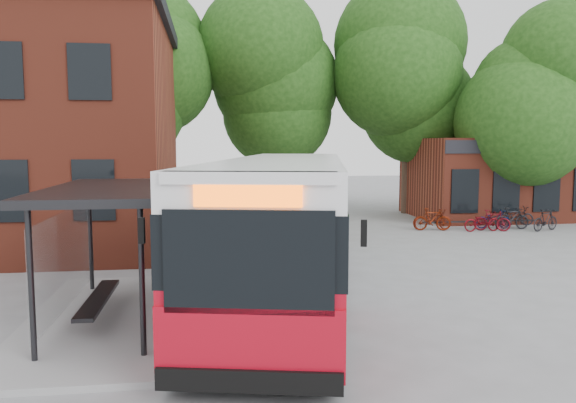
{
  "coord_description": "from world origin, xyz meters",
  "views": [
    {
      "loc": [
        -2.41,
        -12.98,
        3.77
      ],
      "look_at": [
        -0.09,
        3.82,
        2.0
      ],
      "focal_mm": 35.0,
      "sensor_mm": 36.0,
      "label": 1
    }
  ],
  "objects": [
    {
      "name": "ground",
      "position": [
        0.0,
        0.0,
        0.0
      ],
      "size": [
        100.0,
        100.0,
        0.0
      ],
      "primitive_type": "plane",
      "color": "slate"
    },
    {
      "name": "shop_row",
      "position": [
        15.0,
        14.0,
        2.0
      ],
      "size": [
        14.0,
        6.2,
        4.0
      ],
      "primitive_type": null,
      "color": "maroon",
      "rests_on": "ground"
    },
    {
      "name": "bus_shelter",
      "position": [
        -4.5,
        -1.0,
        1.45
      ],
      "size": [
        3.6,
        7.0,
        2.9
      ],
      "primitive_type": null,
      "color": "black",
      "rests_on": "ground"
    },
    {
      "name": "bike_rail",
      "position": [
        9.28,
        10.0,
        0.19
      ],
      "size": [
        5.2,
        0.1,
        0.38
      ],
      "primitive_type": null,
      "color": "black",
      "rests_on": "ground"
    },
    {
      "name": "tree_0",
      "position": [
        -6.0,
        16.0,
        5.5
      ],
      "size": [
        7.92,
        7.92,
        11.0
      ],
      "primitive_type": null,
      "color": "#193D10",
      "rests_on": "ground"
    },
    {
      "name": "tree_1",
      "position": [
        1.0,
        17.0,
        5.2
      ],
      "size": [
        7.92,
        7.92,
        10.4
      ],
      "primitive_type": null,
      "color": "#193D10",
      "rests_on": "ground"
    },
    {
      "name": "tree_2",
      "position": [
        8.0,
        16.0,
        5.5
      ],
      "size": [
        7.92,
        7.92,
        11.0
      ],
      "primitive_type": null,
      "color": "#193D10",
      "rests_on": "ground"
    },
    {
      "name": "tree_3",
      "position": [
        13.0,
        12.0,
        4.64
      ],
      "size": [
        7.04,
        7.04,
        9.28
      ],
      "primitive_type": null,
      "color": "#193D10",
      "rests_on": "ground"
    },
    {
      "name": "city_bus",
      "position": [
        -0.53,
        1.07,
        1.69
      ],
      "size": [
        5.57,
        13.6,
        3.38
      ],
      "primitive_type": null,
      "rotation": [
        0.0,
        0.0,
        -0.21
      ],
      "color": "#AB091A",
      "rests_on": "ground"
    },
    {
      "name": "bicycle_0",
      "position": [
        7.17,
        10.13,
        0.46
      ],
      "size": [
        1.8,
        0.74,
        0.92
      ],
      "primitive_type": "imported",
      "rotation": [
        0.0,
        0.0,
        1.65
      ],
      "color": "#51160C",
      "rests_on": "ground"
    },
    {
      "name": "bicycle_1",
      "position": [
        7.04,
        9.93,
        0.49
      ],
      "size": [
        1.68,
        0.77,
        0.97
      ],
      "primitive_type": "imported",
      "rotation": [
        0.0,
        0.0,
        1.37
      ],
      "color": "#521405",
      "rests_on": "ground"
    },
    {
      "name": "bicycle_2",
      "position": [
        9.07,
        9.4,
        0.44
      ],
      "size": [
        1.7,
        0.71,
        0.87
      ],
      "primitive_type": "imported",
      "rotation": [
        0.0,
        0.0,
        1.65
      ],
      "color": "#5A070E",
      "rests_on": "ground"
    },
    {
      "name": "bicycle_3",
      "position": [
        9.56,
        9.46,
        0.45
      ],
      "size": [
        1.55,
        1.02,
        0.91
      ],
      "primitive_type": "imported",
      "rotation": [
        0.0,
        0.0,
        1.13
      ],
      "color": "#5C0D15",
      "rests_on": "ground"
    },
    {
      "name": "bicycle_4",
      "position": [
        9.99,
        10.19,
        0.41
      ],
      "size": [
        1.59,
        0.65,
        0.81
      ],
      "primitive_type": "imported",
      "rotation": [
        0.0,
        0.0,
        1.5
      ],
      "color": "#051143",
      "rests_on": "ground"
    },
    {
      "name": "bicycle_5",
      "position": [
        10.62,
        9.74,
        0.48
      ],
      "size": [
        1.62,
        0.5,
        0.97
      ],
      "primitive_type": "imported",
      "rotation": [
        0.0,
        0.0,
        1.6
      ],
      "color": "black",
      "rests_on": "ground"
    },
    {
      "name": "bicycle_6",
      "position": [
        11.42,
        10.83,
        0.44
      ],
      "size": [
        1.72,
        0.74,
        0.88
      ],
      "primitive_type": "imported",
      "rotation": [
        0.0,
        0.0,
        1.47
      ],
      "color": "black",
      "rests_on": "ground"
    },
    {
      "name": "bicycle_7",
      "position": [
        11.86,
        9.18,
        0.47
      ],
      "size": [
        1.62,
        0.99,
        0.94
      ],
      "primitive_type": "imported",
      "rotation": [
        0.0,
        0.0,
        1.95
      ],
      "color": "black",
      "rests_on": "ground"
    }
  ]
}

